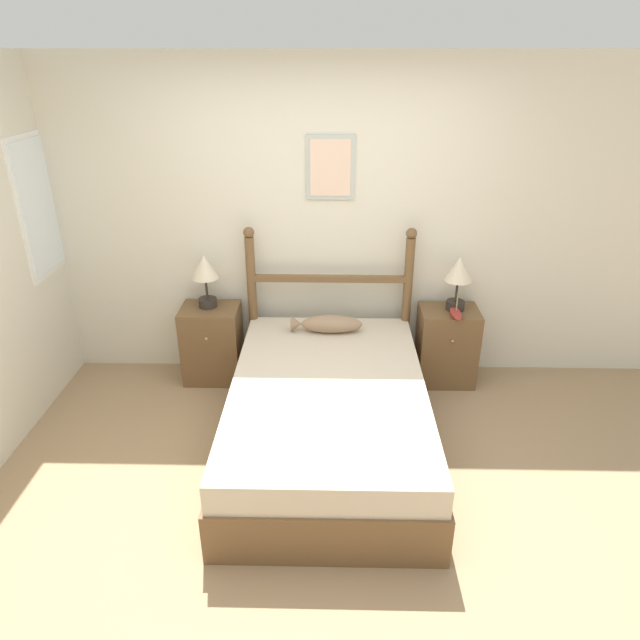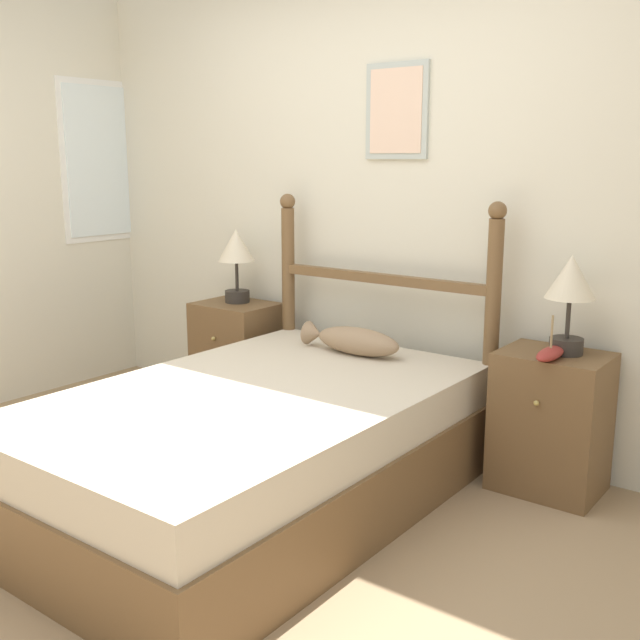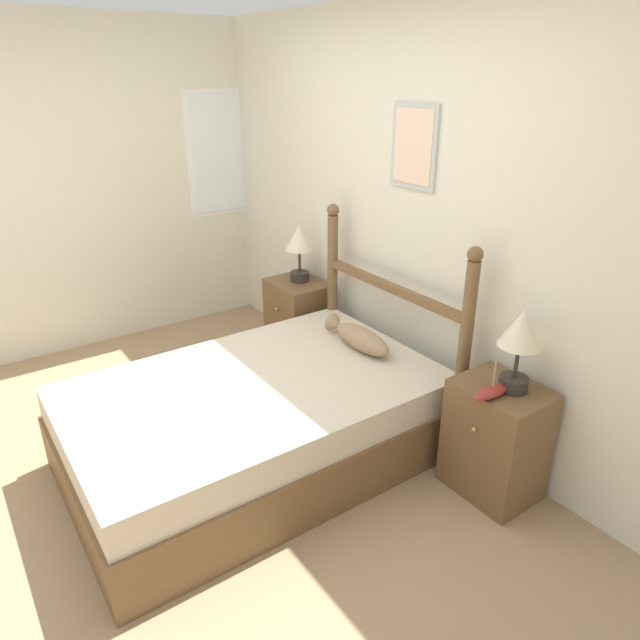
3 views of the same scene
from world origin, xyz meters
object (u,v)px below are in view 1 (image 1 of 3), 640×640
Objects in this scene: nightstand_left at (212,343)px; table_lamp_left at (205,272)px; table_lamp_right at (459,274)px; fish_pillow at (328,324)px; bed at (328,416)px; nightstand_right at (446,346)px; model_boat at (456,313)px.

nightstand_left is 0.62m from table_lamp_left.
table_lamp_left and table_lamp_right have the same top height.
table_lamp_right is at bearing 0.58° from nightstand_left.
table_lamp_left is 1.06m from fish_pillow.
fish_pillow is at bearing 90.80° from bed.
table_lamp_right is (0.04, 0.02, 0.62)m from nightstand_right.
nightstand_right is at bearing 9.26° from fish_pillow.
model_boat is (1.98, -0.15, -0.27)m from table_lamp_left.
model_boat is (0.02, -0.12, 0.35)m from nightstand_right.
table_lamp_right is 1.10m from fish_pillow.
nightstand_left and nightstand_right have the same top height.
nightstand_left is 1.95m from nightstand_right.
fish_pillow is (-1.00, -0.04, -0.08)m from model_boat.
fish_pillow is (0.98, -0.19, -0.35)m from table_lamp_left.
bed is 3.24× the size of nightstand_left.
fish_pillow is (-1.02, -0.18, -0.35)m from table_lamp_right.
fish_pillow is at bearing -170.74° from nightstand_right.
table_lamp_left is 1.77× the size of model_boat.
nightstand_left is 1.15× the size of fish_pillow.
bed is 1.35m from nightstand_left.
bed is at bearing -136.39° from nightstand_right.
bed is at bearing -140.77° from model_boat.
fish_pillow reaches higher than nightstand_left.
nightstand_right is at bearing 0.00° from nightstand_left.
model_boat reaches higher than bed.
bed is 1.35m from nightstand_right.
fish_pillow is at bearing -9.47° from nightstand_left.
table_lamp_left is at bearing 175.75° from model_boat.
bed is 3.24× the size of nightstand_right.
fish_pillow is (-0.01, 0.77, 0.33)m from bed.
bed is 4.75× the size of table_lamp_left.
table_lamp_right is at bearing -0.29° from table_lamp_left.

